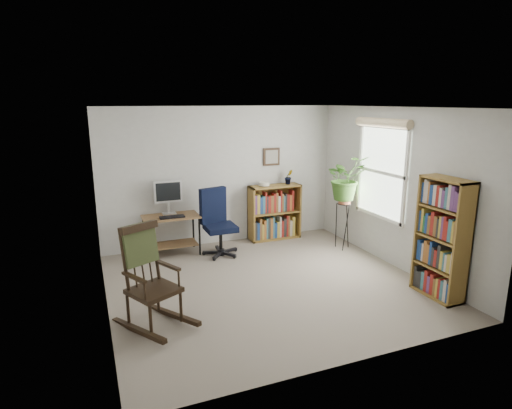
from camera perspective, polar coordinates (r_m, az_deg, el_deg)
name	(u,v)px	position (r m, az deg, el deg)	size (l,w,h in m)	color
floor	(267,284)	(6.06, 1.44, -10.54)	(4.20, 4.00, 0.00)	gray
ceiling	(268,108)	(5.53, 1.59, 12.80)	(4.20, 4.00, 0.00)	silver
wall_back	(222,176)	(7.51, -4.57, 3.79)	(4.20, 0.00, 2.40)	beige
wall_front	(355,247)	(3.99, 13.05, -5.48)	(4.20, 0.00, 2.40)	beige
wall_left	(100,216)	(5.23, -20.13, -1.40)	(0.00, 4.00, 2.40)	beige
wall_right	(395,188)	(6.77, 18.06, 2.06)	(0.00, 4.00, 2.40)	beige
window	(381,172)	(6.94, 16.35, 4.13)	(0.12, 1.20, 1.50)	white
desk	(172,235)	(7.21, -11.19, -4.00)	(0.91, 0.50, 0.66)	brown
monitor	(168,197)	(7.18, -11.62, 0.94)	(0.46, 0.16, 0.56)	silver
keyboard	(172,217)	(7.00, -11.13, -1.63)	(0.40, 0.15, 0.03)	black
office_chair	(220,222)	(6.97, -4.77, -2.40)	(0.61, 0.61, 1.12)	black
rocking_chair	(153,277)	(4.92, -13.55, -9.36)	(0.61, 1.02, 1.18)	black
low_bookshelf	(275,212)	(7.82, 2.49, -1.02)	(0.95, 0.32, 1.00)	olive
tall_bookshelf	(442,239)	(5.93, 23.55, -4.19)	(0.29, 0.68, 1.56)	olive
plant_stand	(343,222)	(7.45, 11.56, -2.34)	(0.26, 0.26, 0.93)	black
spider_plant	(347,156)	(7.22, 11.99, 6.30)	(1.69, 1.88, 1.46)	#345D20
potted_plant_small	(289,181)	(7.83, 4.37, 3.12)	(0.13, 0.24, 0.11)	#345D20
framed_picture	(272,157)	(7.77, 2.11, 6.37)	(0.32, 0.04, 0.32)	black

